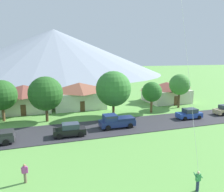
# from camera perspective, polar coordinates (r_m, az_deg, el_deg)

# --- Properties ---
(road_strip) EXTENTS (160.00, 7.57, 0.08)m
(road_strip) POSITION_cam_1_polar(r_m,az_deg,el_deg) (31.49, -6.62, -8.83)
(road_strip) COLOR #2D2D33
(road_strip) RESTS_ON ground
(mountain_west_ridge) EXTENTS (125.38, 125.38, 25.85)m
(mountain_west_ridge) POSITION_cam_1_polar(r_m,az_deg,el_deg) (135.01, -15.03, 11.30)
(mountain_west_ridge) COLOR gray
(mountain_west_ridge) RESTS_ON ground
(mountain_east_ridge) EXTENTS (74.53, 74.53, 19.45)m
(mountain_east_ridge) POSITION_cam_1_polar(r_m,az_deg,el_deg) (171.13, -21.68, 9.62)
(mountain_east_ridge) COLOR gray
(mountain_east_ridge) RESTS_ON ground
(house_leftmost) EXTENTS (10.45, 7.22, 5.09)m
(house_leftmost) POSITION_cam_1_polar(r_m,az_deg,el_deg) (44.09, -22.27, -0.44)
(house_leftmost) COLOR beige
(house_leftmost) RESTS_ON ground
(house_left_center) EXTENTS (9.68, 8.36, 4.57)m
(house_left_center) POSITION_cam_1_polar(r_m,az_deg,el_deg) (51.08, 14.19, 1.15)
(house_left_center) COLOR beige
(house_left_center) RESTS_ON ground
(house_rightmost) EXTENTS (10.70, 6.79, 5.18)m
(house_rightmost) POSITION_cam_1_polar(r_m,az_deg,el_deg) (44.05, -8.62, 0.29)
(house_rightmost) COLOR silver
(house_rightmost) RESTS_ON ground
(tree_near_left) EXTENTS (6.10, 6.10, 7.95)m
(tree_near_left) POSITION_cam_1_polar(r_m,az_deg,el_deg) (37.01, 0.38, 1.93)
(tree_near_left) COLOR brown
(tree_near_left) RESTS_ON ground
(tree_center) EXTENTS (4.81, 4.81, 6.74)m
(tree_center) POSITION_cam_1_polar(r_m,az_deg,el_deg) (38.52, -27.20, 0.21)
(tree_center) COLOR brown
(tree_center) RESTS_ON ground
(tree_right_of_center) EXTENTS (4.20, 4.20, 6.88)m
(tree_right_of_center) POSITION_cam_1_polar(r_m,az_deg,el_deg) (45.48, 17.48, 2.89)
(tree_right_of_center) COLOR #4C3823
(tree_right_of_center) RESTS_ON ground
(tree_near_right) EXTENTS (5.44, 5.44, 7.31)m
(tree_near_right) POSITION_cam_1_polar(r_m,az_deg,el_deg) (35.72, -17.16, 0.62)
(tree_near_right) COLOR #4C3823
(tree_near_right) RESTS_ON ground
(tree_far_right) EXTENTS (3.71, 3.71, 5.79)m
(tree_far_right) POSITION_cam_1_polar(r_m,az_deg,el_deg) (40.44, 10.50, 1.07)
(tree_far_right) COLOR brown
(tree_far_right) RESTS_ON ground
(parked_car_blue_mid_west) EXTENTS (4.28, 2.23, 1.68)m
(parked_car_blue_mid_west) POSITION_cam_1_polar(r_m,az_deg,el_deg) (38.61, 19.79, -4.46)
(parked_car_blue_mid_west) COLOR #2847A8
(parked_car_blue_mid_west) RESTS_ON road_strip
(parked_car_black_east_end) EXTENTS (4.26, 2.20, 1.68)m
(parked_car_black_east_end) POSITION_cam_1_polar(r_m,az_deg,el_deg) (29.21, -11.12, -8.82)
(parked_car_black_east_end) COLOR black
(parked_car_black_east_end) RESTS_ON road_strip
(pickup_truck_navy_west_side) EXTENTS (5.21, 2.35, 1.99)m
(pickup_truck_navy_west_side) POSITION_cam_1_polar(r_m,az_deg,el_deg) (31.84, 1.13, -6.61)
(pickup_truck_navy_west_side) COLOR navy
(pickup_truck_navy_west_side) RESTS_ON road_strip
(watcher_person) EXTENTS (0.56, 0.24, 1.68)m
(watcher_person) POSITION_cam_1_polar(r_m,az_deg,el_deg) (20.37, -22.08, -18.37)
(watcher_person) COLOR #70604C
(watcher_person) RESTS_ON ground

